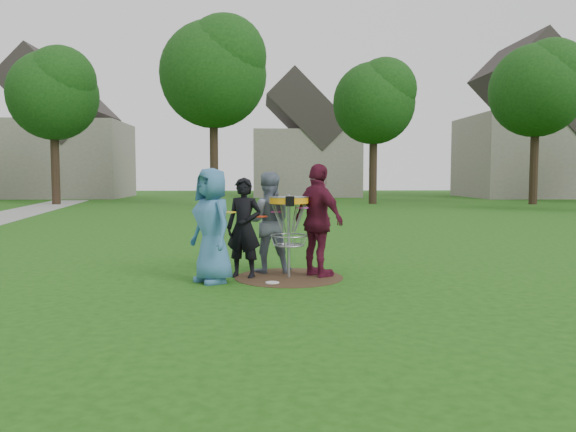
{
  "coord_description": "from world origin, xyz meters",
  "views": [
    {
      "loc": [
        -0.45,
        -9.18,
        1.71
      ],
      "look_at": [
        0.0,
        0.3,
        1.0
      ],
      "focal_mm": 35.0,
      "sensor_mm": 36.0,
      "label": 1
    }
  ],
  "objects_px": {
    "player_blue": "(212,226)",
    "disc_golf_basket": "(289,216)",
    "player_black": "(244,228)",
    "player_grey": "(268,222)",
    "player_maroon": "(318,220)"
  },
  "relations": [
    {
      "from": "player_maroon",
      "to": "player_grey",
      "type": "bearing_deg",
      "value": 25.54
    },
    {
      "from": "player_blue",
      "to": "player_grey",
      "type": "bearing_deg",
      "value": 98.39
    },
    {
      "from": "player_blue",
      "to": "disc_golf_basket",
      "type": "xyz_separation_m",
      "value": [
        1.23,
        0.35,
        0.12
      ]
    },
    {
      "from": "player_blue",
      "to": "player_black",
      "type": "distance_m",
      "value": 0.65
    },
    {
      "from": "player_blue",
      "to": "disc_golf_basket",
      "type": "bearing_deg",
      "value": 69.47
    },
    {
      "from": "player_black",
      "to": "player_maroon",
      "type": "distance_m",
      "value": 1.24
    },
    {
      "from": "player_black",
      "to": "disc_golf_basket",
      "type": "xyz_separation_m",
      "value": [
        0.74,
        -0.06,
        0.19
      ]
    },
    {
      "from": "player_blue",
      "to": "disc_golf_basket",
      "type": "distance_m",
      "value": 1.28
    },
    {
      "from": "player_blue",
      "to": "player_black",
      "type": "relative_size",
      "value": 1.09
    },
    {
      "from": "player_black",
      "to": "player_maroon",
      "type": "relative_size",
      "value": 0.88
    },
    {
      "from": "player_maroon",
      "to": "player_black",
      "type": "bearing_deg",
      "value": 54.85
    },
    {
      "from": "player_grey",
      "to": "player_maroon",
      "type": "distance_m",
      "value": 0.96
    },
    {
      "from": "player_grey",
      "to": "player_maroon",
      "type": "height_order",
      "value": "player_maroon"
    },
    {
      "from": "player_black",
      "to": "disc_golf_basket",
      "type": "bearing_deg",
      "value": 16.14
    },
    {
      "from": "player_grey",
      "to": "player_black",
      "type": "bearing_deg",
      "value": 48.51
    }
  ]
}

